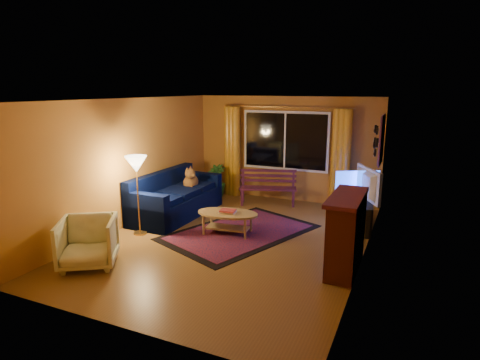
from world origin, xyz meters
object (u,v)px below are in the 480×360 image
at_px(coffee_table, 228,223).
at_px(tv_console, 361,213).
at_px(armchair, 88,240).
at_px(bench, 268,196).
at_px(floor_lamp, 138,196).
at_px(sofa, 177,195).

xyz_separation_m(coffee_table, tv_console, (2.23, 1.43, 0.07)).
height_order(armchair, tv_console, armchair).
xyz_separation_m(bench, coffee_table, (-0.02, -2.13, 0.01)).
xyz_separation_m(floor_lamp, tv_console, (3.74, 2.11, -0.47)).
bearing_deg(bench, sofa, -152.27).
distance_m(coffee_table, tv_console, 2.65).
xyz_separation_m(floor_lamp, coffee_table, (1.51, 0.68, -0.53)).
xyz_separation_m(bench, tv_console, (2.20, -0.70, 0.08)).
relative_size(bench, coffee_table, 1.14).
distance_m(bench, tv_console, 2.31).
height_order(bench, armchair, armchair).
height_order(sofa, armchair, sofa).
bearing_deg(sofa, bench, 47.06).
distance_m(floor_lamp, tv_console, 4.31).
bearing_deg(coffee_table, tv_console, 32.71).
bearing_deg(floor_lamp, coffee_table, 24.11).
bearing_deg(coffee_table, sofa, 159.16).
bearing_deg(sofa, tv_console, 14.06).
xyz_separation_m(bench, armchair, (-1.39, -4.24, 0.22)).
relative_size(armchair, coffee_table, 0.72).
height_order(bench, tv_console, tv_console).
height_order(armchair, coffee_table, armchair).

